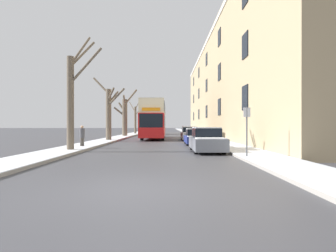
{
  "coord_description": "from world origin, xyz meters",
  "views": [
    {
      "loc": [
        0.85,
        -6.56,
        1.59
      ],
      "look_at": [
        0.98,
        19.07,
        1.54
      ],
      "focal_mm": 28.0,
      "sensor_mm": 36.0,
      "label": 1
    }
  ],
  "objects_px": {
    "bare_tree_left_2": "(123,116)",
    "bare_tree_left_3": "(134,118)",
    "parked_car_1": "(195,137)",
    "bare_tree_left_0": "(71,96)",
    "parked_car_0": "(205,140)",
    "pedestrian_left_sidewalk": "(81,136)",
    "oncoming_van": "(156,127)",
    "street_sign_post": "(245,129)",
    "bare_tree_left_1": "(107,112)",
    "parked_car_2": "(188,134)",
    "double_decker_bus": "(153,118)"
  },
  "relations": [
    {
      "from": "bare_tree_left_2",
      "to": "parked_car_0",
      "type": "height_order",
      "value": "bare_tree_left_2"
    },
    {
      "from": "parked_car_0",
      "to": "parked_car_2",
      "type": "height_order",
      "value": "parked_car_2"
    },
    {
      "from": "parked_car_0",
      "to": "parked_car_1",
      "type": "bearing_deg",
      "value": 90.0
    },
    {
      "from": "parked_car_1",
      "to": "parked_car_2",
      "type": "height_order",
      "value": "parked_car_2"
    },
    {
      "from": "bare_tree_left_1",
      "to": "parked_car_2",
      "type": "distance_m",
      "value": 8.8
    },
    {
      "from": "bare_tree_left_1",
      "to": "bare_tree_left_2",
      "type": "bearing_deg",
      "value": 90.95
    },
    {
      "from": "bare_tree_left_3",
      "to": "parked_car_2",
      "type": "distance_m",
      "value": 21.0
    },
    {
      "from": "parked_car_1",
      "to": "oncoming_van",
      "type": "height_order",
      "value": "oncoming_van"
    },
    {
      "from": "double_decker_bus",
      "to": "pedestrian_left_sidewalk",
      "type": "bearing_deg",
      "value": -108.45
    },
    {
      "from": "bare_tree_left_3",
      "to": "oncoming_van",
      "type": "bearing_deg",
      "value": 1.14
    },
    {
      "from": "double_decker_bus",
      "to": "parked_car_2",
      "type": "xyz_separation_m",
      "value": [
        3.99,
        -3.01,
        -1.78
      ]
    },
    {
      "from": "bare_tree_left_0",
      "to": "oncoming_van",
      "type": "relative_size",
      "value": 1.55
    },
    {
      "from": "pedestrian_left_sidewalk",
      "to": "street_sign_post",
      "type": "xyz_separation_m",
      "value": [
        9.66,
        -6.05,
        0.54
      ]
    },
    {
      "from": "bare_tree_left_1",
      "to": "street_sign_post",
      "type": "height_order",
      "value": "bare_tree_left_1"
    },
    {
      "from": "bare_tree_left_3",
      "to": "parked_car_2",
      "type": "xyz_separation_m",
      "value": [
        8.23,
        -19.2,
        -2.19
      ]
    },
    {
      "from": "pedestrian_left_sidewalk",
      "to": "bare_tree_left_2",
      "type": "bearing_deg",
      "value": -153.39
    },
    {
      "from": "double_decker_bus",
      "to": "parked_car_0",
      "type": "bearing_deg",
      "value": -75.43
    },
    {
      "from": "bare_tree_left_2",
      "to": "bare_tree_left_3",
      "type": "relative_size",
      "value": 1.02
    },
    {
      "from": "oncoming_van",
      "to": "pedestrian_left_sidewalk",
      "type": "relative_size",
      "value": 3.11
    },
    {
      "from": "bare_tree_left_1",
      "to": "parked_car_1",
      "type": "relative_size",
      "value": 1.56
    },
    {
      "from": "bare_tree_left_1",
      "to": "bare_tree_left_3",
      "type": "relative_size",
      "value": 1.0
    },
    {
      "from": "parked_car_2",
      "to": "oncoming_van",
      "type": "relative_size",
      "value": 0.92
    },
    {
      "from": "bare_tree_left_0",
      "to": "parked_car_1",
      "type": "height_order",
      "value": "bare_tree_left_0"
    },
    {
      "from": "bare_tree_left_0",
      "to": "parked_car_2",
      "type": "distance_m",
      "value": 15.07
    },
    {
      "from": "bare_tree_left_3",
      "to": "bare_tree_left_1",
      "type": "bearing_deg",
      "value": -90.11
    },
    {
      "from": "oncoming_van",
      "to": "pedestrian_left_sidewalk",
      "type": "distance_m",
      "value": 29.51
    },
    {
      "from": "bare_tree_left_3",
      "to": "double_decker_bus",
      "type": "distance_m",
      "value": 16.74
    },
    {
      "from": "bare_tree_left_3",
      "to": "street_sign_post",
      "type": "distance_m",
      "value": 36.51
    },
    {
      "from": "parked_car_1",
      "to": "bare_tree_left_0",
      "type": "bearing_deg",
      "value": -143.14
    },
    {
      "from": "bare_tree_left_1",
      "to": "street_sign_post",
      "type": "bearing_deg",
      "value": -55.65
    },
    {
      "from": "bare_tree_left_3",
      "to": "parked_car_0",
      "type": "distance_m",
      "value": 32.68
    },
    {
      "from": "bare_tree_left_1",
      "to": "pedestrian_left_sidewalk",
      "type": "distance_m",
      "value": 8.29
    },
    {
      "from": "parked_car_2",
      "to": "pedestrian_left_sidewalk",
      "type": "bearing_deg",
      "value": -129.86
    },
    {
      "from": "bare_tree_left_0",
      "to": "double_decker_bus",
      "type": "xyz_separation_m",
      "value": [
        4.09,
        15.45,
        -0.88
      ]
    },
    {
      "from": "bare_tree_left_2",
      "to": "parked_car_2",
      "type": "relative_size",
      "value": 1.47
    },
    {
      "from": "oncoming_van",
      "to": "pedestrian_left_sidewalk",
      "type": "height_order",
      "value": "oncoming_van"
    },
    {
      "from": "double_decker_bus",
      "to": "pedestrian_left_sidewalk",
      "type": "relative_size",
      "value": 7.03
    },
    {
      "from": "bare_tree_left_1",
      "to": "street_sign_post",
      "type": "distance_m",
      "value": 17.1
    },
    {
      "from": "bare_tree_left_2",
      "to": "parked_car_1",
      "type": "distance_m",
      "value": 17.53
    },
    {
      "from": "bare_tree_left_0",
      "to": "bare_tree_left_3",
      "type": "height_order",
      "value": "bare_tree_left_0"
    },
    {
      "from": "bare_tree_left_1",
      "to": "oncoming_van",
      "type": "bearing_deg",
      "value": 79.53
    },
    {
      "from": "bare_tree_left_3",
      "to": "oncoming_van",
      "type": "relative_size",
      "value": 1.33
    },
    {
      "from": "bare_tree_left_2",
      "to": "parked_car_0",
      "type": "xyz_separation_m",
      "value": [
        8.45,
        -21.15,
        -2.28
      ]
    },
    {
      "from": "bare_tree_left_0",
      "to": "parked_car_0",
      "type": "height_order",
      "value": "bare_tree_left_0"
    },
    {
      "from": "street_sign_post",
      "to": "pedestrian_left_sidewalk",
      "type": "bearing_deg",
      "value": 147.97
    },
    {
      "from": "bare_tree_left_1",
      "to": "bare_tree_left_2",
      "type": "height_order",
      "value": "bare_tree_left_2"
    },
    {
      "from": "bare_tree_left_1",
      "to": "double_decker_bus",
      "type": "bearing_deg",
      "value": 49.22
    },
    {
      "from": "parked_car_0",
      "to": "parked_car_1",
      "type": "relative_size",
      "value": 1.04
    },
    {
      "from": "oncoming_van",
      "to": "street_sign_post",
      "type": "distance_m",
      "value": 35.74
    },
    {
      "from": "double_decker_bus",
      "to": "pedestrian_left_sidewalk",
      "type": "xyz_separation_m",
      "value": [
        -4.33,
        -12.97,
        -1.59
      ]
    }
  ]
}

